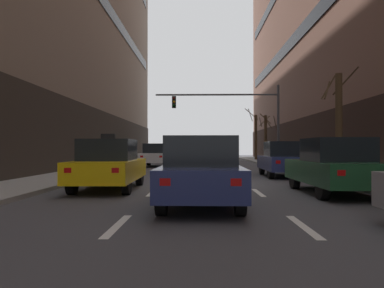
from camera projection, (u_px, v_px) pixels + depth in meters
name	position (u px, v px, depth m)	size (l,w,h in m)	color
ground_plane	(204.00, 183.00, 14.61)	(120.00, 120.00, 0.00)	#424247
sidewalk_left	(43.00, 181.00, 14.74)	(2.86, 80.00, 0.14)	gray
sidewalk_right	(368.00, 182.00, 14.49)	(2.86, 80.00, 0.14)	gray
lane_stripe_l1_s2	(117.00, 225.00, 6.65)	(0.16, 2.00, 0.01)	silver
lane_stripe_l1_s3	(152.00, 192.00, 11.65)	(0.16, 2.00, 0.01)	silver
lane_stripe_l1_s4	(166.00, 179.00, 16.65)	(0.16, 2.00, 0.01)	silver
lane_stripe_l1_s5	(174.00, 172.00, 21.64)	(0.16, 2.00, 0.01)	silver
lane_stripe_l1_s6	(179.00, 167.00, 26.64)	(0.16, 2.00, 0.01)	silver
lane_stripe_l1_s7	(182.00, 164.00, 31.64)	(0.16, 2.00, 0.01)	silver
lane_stripe_l1_s8	(184.00, 162.00, 36.64)	(0.16, 2.00, 0.01)	silver
lane_stripe_l1_s9	(186.00, 160.00, 41.64)	(0.16, 2.00, 0.01)	silver
lane_stripe_l1_s10	(187.00, 159.00, 46.64)	(0.16, 2.00, 0.01)	silver
lane_stripe_l2_s2	(303.00, 226.00, 6.58)	(0.16, 2.00, 0.01)	silver
lane_stripe_l2_s3	(258.00, 193.00, 11.58)	(0.16, 2.00, 0.01)	silver
lane_stripe_l2_s4	(240.00, 179.00, 16.58)	(0.16, 2.00, 0.01)	silver
lane_stripe_l2_s5	(231.00, 172.00, 21.58)	(0.16, 2.00, 0.01)	silver
lane_stripe_l2_s6	(225.00, 167.00, 26.58)	(0.16, 2.00, 0.01)	silver
lane_stripe_l2_s7	(221.00, 164.00, 31.58)	(0.16, 2.00, 0.01)	silver
lane_stripe_l2_s8	(218.00, 162.00, 36.58)	(0.16, 2.00, 0.01)	silver
lane_stripe_l2_s9	(216.00, 161.00, 41.57)	(0.16, 2.00, 0.01)	silver
lane_stripe_l2_s10	(214.00, 159.00, 46.57)	(0.16, 2.00, 0.01)	silver
car_driving_0	(201.00, 151.00, 43.82)	(1.94, 4.47, 2.14)	black
car_driving_1	(167.00, 154.00, 36.64)	(2.00, 4.56, 1.69)	black
taxi_driving_2	(109.00, 165.00, 12.43)	(1.97, 4.55, 1.88)	black
car_driving_3	(202.00, 152.00, 30.97)	(2.01, 4.46, 2.13)	black
car_driving_4	(201.00, 172.00, 8.95)	(1.91, 4.49, 1.68)	black
car_driving_5	(202.00, 154.00, 22.70)	(1.82, 4.24, 2.04)	black
car_driving_6	(156.00, 155.00, 28.24)	(2.15, 4.74, 1.75)	black
car_parked_1	(334.00, 166.00, 11.29)	(1.96, 4.57, 1.71)	black
car_parked_2	(283.00, 159.00, 18.15)	(2.02, 4.64, 1.72)	black
traffic_signal_0	(239.00, 111.00, 26.08)	(8.78, 0.35, 5.72)	#4C4C51
street_tree_1	(266.00, 137.00, 35.12)	(1.82, 1.75, 4.55)	#4C3823
street_tree_2	(339.00, 123.00, 16.72)	(1.69, 1.12, 4.97)	#4C3823
street_tree_3	(256.00, 136.00, 41.11)	(2.01, 1.78, 5.72)	#4C3823
pedestrian_0	(319.00, 155.00, 21.88)	(0.42, 0.38, 1.53)	brown
pedestrian_1	(361.00, 159.00, 13.50)	(0.24, 0.53, 1.53)	black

